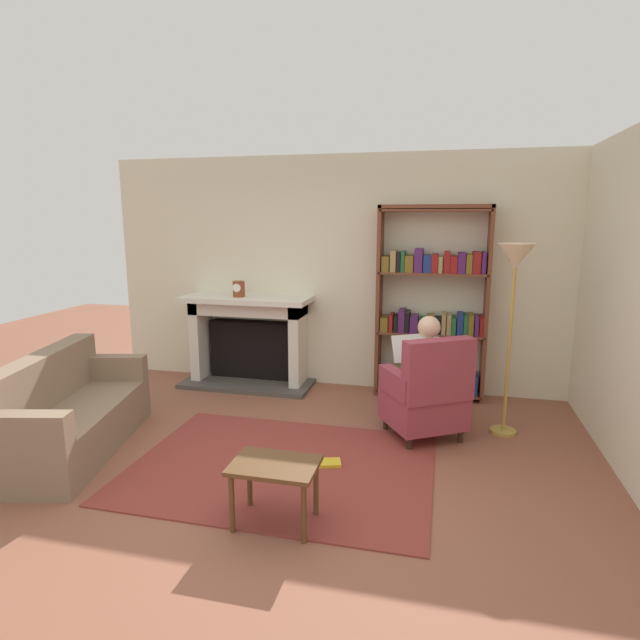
% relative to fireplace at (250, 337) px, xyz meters
% --- Properties ---
extents(ground, '(14.00, 14.00, 0.00)m').
position_rel_fireplace_xyz_m(ground, '(1.04, -2.30, -0.57)').
color(ground, brown).
extents(back_wall, '(5.60, 0.10, 2.70)m').
position_rel_fireplace_xyz_m(back_wall, '(1.04, 0.25, 0.78)').
color(back_wall, beige).
rests_on(back_wall, ground).
extents(side_wall_right, '(0.10, 5.20, 2.70)m').
position_rel_fireplace_xyz_m(side_wall_right, '(3.69, -1.05, 0.78)').
color(side_wall_right, beige).
rests_on(side_wall_right, ground).
extents(area_rug, '(2.40, 1.80, 0.01)m').
position_rel_fireplace_xyz_m(area_rug, '(1.04, -2.00, -0.57)').
color(area_rug, maroon).
rests_on(area_rug, ground).
extents(fireplace, '(1.56, 0.64, 1.08)m').
position_rel_fireplace_xyz_m(fireplace, '(0.00, 0.00, 0.00)').
color(fireplace, '#4C4742').
rests_on(fireplace, ground).
extents(mantel_clock, '(0.14, 0.14, 0.18)m').
position_rel_fireplace_xyz_m(mantel_clock, '(-0.08, -0.10, 0.60)').
color(mantel_clock, brown).
rests_on(mantel_clock, fireplace).
extents(bookshelf, '(1.20, 0.32, 2.13)m').
position_rel_fireplace_xyz_m(bookshelf, '(2.14, 0.03, 0.41)').
color(bookshelf, brown).
rests_on(bookshelf, ground).
extents(armchair_reading, '(0.87, 0.86, 0.97)m').
position_rel_fireplace_xyz_m(armchair_reading, '(2.15, -1.16, -0.15)').
color(armchair_reading, '#331E14').
rests_on(armchair_reading, ground).
extents(seated_reader, '(0.54, 0.59, 1.14)m').
position_rel_fireplace_xyz_m(seated_reader, '(2.09, -1.06, 0.05)').
color(seated_reader, white).
rests_on(seated_reader, ground).
extents(sofa_floral, '(1.08, 1.82, 0.85)m').
position_rel_fireplace_xyz_m(sofa_floral, '(-0.84, -2.13, -0.25)').
color(sofa_floral, '#856D56').
rests_on(sofa_floral, ground).
extents(side_table, '(0.56, 0.39, 0.43)m').
position_rel_fireplace_xyz_m(side_table, '(1.24, -2.76, -0.21)').
color(side_table, brown).
rests_on(side_table, ground).
extents(scattered_books, '(0.63, 0.45, 0.03)m').
position_rel_fireplace_xyz_m(scattered_books, '(1.13, -2.03, -0.55)').
color(scattered_books, gold).
rests_on(scattered_books, area_rug).
extents(floor_lamp, '(0.32, 0.32, 1.77)m').
position_rel_fireplace_xyz_m(floor_lamp, '(2.86, -0.86, 0.93)').
color(floor_lamp, '#B7933F').
rests_on(floor_lamp, ground).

